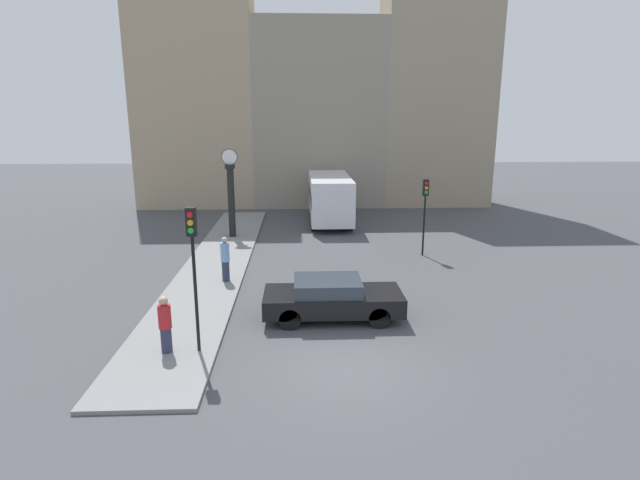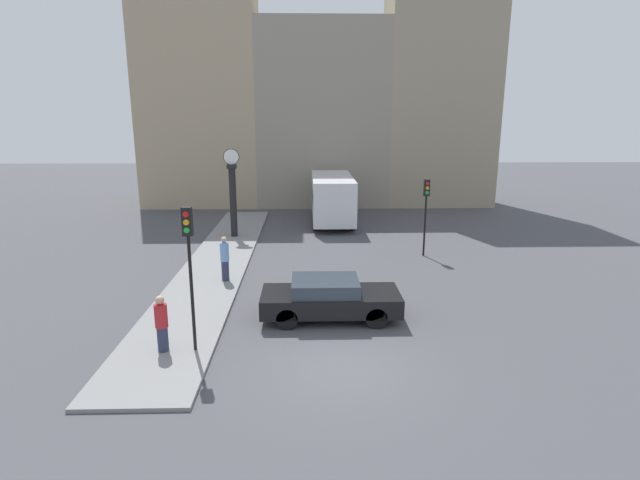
# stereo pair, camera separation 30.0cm
# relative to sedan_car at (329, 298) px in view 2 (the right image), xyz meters

# --- Properties ---
(ground_plane) EXTENTS (120.00, 120.00, 0.00)m
(ground_plane) POSITION_rel_sedan_car_xyz_m (0.17, -3.27, -0.70)
(ground_plane) COLOR #47474C
(sidewalk_corner) EXTENTS (2.76, 23.57, 0.11)m
(sidewalk_corner) POSITION_rel_sedan_car_xyz_m (-4.72, 6.52, -0.64)
(sidewalk_corner) COLOR gray
(sidewalk_corner) RESTS_ON ground_plane
(building_row) EXTENTS (25.41, 5.00, 18.58)m
(building_row) POSITION_rel_sedan_car_xyz_m (0.47, 22.45, 7.41)
(building_row) COLOR tan
(building_row) RESTS_ON ground_plane
(sedan_car) EXTENTS (4.47, 1.90, 1.34)m
(sedan_car) POSITION_rel_sedan_car_xyz_m (0.00, 0.00, 0.00)
(sedan_car) COLOR black
(sedan_car) RESTS_ON ground_plane
(bus_distant) EXTENTS (2.44, 7.13, 2.89)m
(bus_distant) POSITION_rel_sedan_car_xyz_m (0.86, 15.21, 0.94)
(bus_distant) COLOR silver
(bus_distant) RESTS_ON ground_plane
(traffic_light_near) EXTENTS (0.26, 0.24, 4.02)m
(traffic_light_near) POSITION_rel_sedan_car_xyz_m (-3.84, -2.39, 2.28)
(traffic_light_near) COLOR black
(traffic_light_near) RESTS_ON sidewalk_corner
(traffic_light_far) EXTENTS (0.26, 0.24, 3.62)m
(traffic_light_far) POSITION_rel_sedan_car_xyz_m (4.81, 7.44, 1.90)
(traffic_light_far) COLOR black
(traffic_light_far) RESTS_ON ground_plane
(street_clock) EXTENTS (0.84, 0.47, 4.68)m
(street_clock) POSITION_rel_sedan_car_xyz_m (-4.65, 11.28, 1.65)
(street_clock) COLOR black
(street_clock) RESTS_ON sidewalk_corner
(pedestrian_blue_stripe) EXTENTS (0.34, 0.34, 1.78)m
(pedestrian_blue_stripe) POSITION_rel_sedan_car_xyz_m (-3.94, 3.67, 0.31)
(pedestrian_blue_stripe) COLOR #2D334C
(pedestrian_blue_stripe) RESTS_ON sidewalk_corner
(pedestrian_red_top) EXTENTS (0.35, 0.35, 1.61)m
(pedestrian_red_top) POSITION_rel_sedan_car_xyz_m (-4.71, -2.43, 0.22)
(pedestrian_red_top) COLOR #2D334C
(pedestrian_red_top) RESTS_ON sidewalk_corner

